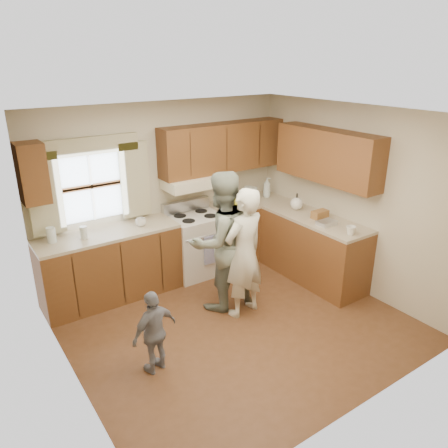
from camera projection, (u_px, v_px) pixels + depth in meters
room at (237, 228)px, 4.89m from camera, size 3.80×3.80×3.80m
kitchen_fixtures at (227, 223)px, 6.19m from camera, size 3.80×2.25×2.15m
stove at (195, 244)px, 6.43m from camera, size 0.76×0.67×1.07m
woman_left at (244, 253)px, 5.28m from camera, size 0.66×0.49×1.64m
woman_right at (221, 242)px, 5.41m from camera, size 0.88×0.69×1.79m
child at (155, 332)px, 4.39m from camera, size 0.57×0.34×0.91m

